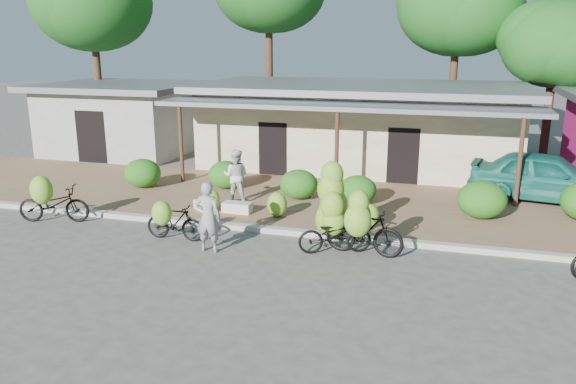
{
  "coord_description": "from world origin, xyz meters",
  "views": [
    {
      "loc": [
        3.47,
        -11.69,
        5.04
      ],
      "look_at": [
        -0.45,
        1.92,
        1.2
      ],
      "focal_mm": 35.0,
      "sensor_mm": 36.0,
      "label": 1
    }
  ],
  "objects_px": {
    "tree_center_right": "(454,5)",
    "bike_far_left": "(52,202)",
    "tree_near_right": "(551,42)",
    "tree_back_left": "(89,1)",
    "bike_center": "(333,215)",
    "bike_right": "(363,228)",
    "vendor": "(208,217)",
    "sack_near": "(237,207)",
    "sack_far": "(205,206)",
    "teal_van": "(546,177)",
    "bike_left": "(173,221)",
    "bystander": "(236,176)"
  },
  "relations": [
    {
      "from": "tree_center_right",
      "to": "tree_back_left",
      "type": "bearing_deg",
      "value": -168.37
    },
    {
      "from": "bike_far_left",
      "to": "sack_far",
      "type": "bearing_deg",
      "value": -77.8
    },
    {
      "from": "bike_far_left",
      "to": "bystander",
      "type": "bearing_deg",
      "value": -69.71
    },
    {
      "from": "tree_center_right",
      "to": "vendor",
      "type": "xyz_separation_m",
      "value": [
        -5.31,
        -16.35,
        -5.73
      ]
    },
    {
      "from": "tree_back_left",
      "to": "bike_left",
      "type": "height_order",
      "value": "tree_back_left"
    },
    {
      "from": "bike_far_left",
      "to": "bike_center",
      "type": "relative_size",
      "value": 0.97
    },
    {
      "from": "bike_far_left",
      "to": "bike_right",
      "type": "distance_m",
      "value": 8.86
    },
    {
      "from": "bike_left",
      "to": "bystander",
      "type": "relative_size",
      "value": 0.96
    },
    {
      "from": "sack_far",
      "to": "bystander",
      "type": "height_order",
      "value": "bystander"
    },
    {
      "from": "bike_right",
      "to": "bystander",
      "type": "height_order",
      "value": "bystander"
    },
    {
      "from": "bike_left",
      "to": "teal_van",
      "type": "relative_size",
      "value": 0.35
    },
    {
      "from": "bike_center",
      "to": "bike_right",
      "type": "bearing_deg",
      "value": -133.89
    },
    {
      "from": "tree_center_right",
      "to": "bike_far_left",
      "type": "distance_m",
      "value": 19.66
    },
    {
      "from": "bike_center",
      "to": "tree_center_right",
      "type": "bearing_deg",
      "value": -30.5
    },
    {
      "from": "bike_left",
      "to": "teal_van",
      "type": "xyz_separation_m",
      "value": [
        9.7,
        6.32,
        0.35
      ]
    },
    {
      "from": "tree_center_right",
      "to": "bike_left",
      "type": "bearing_deg",
      "value": -112.15
    },
    {
      "from": "bike_center",
      "to": "bike_right",
      "type": "height_order",
      "value": "bike_center"
    },
    {
      "from": "bike_left",
      "to": "sack_far",
      "type": "xyz_separation_m",
      "value": [
        -0.19,
        2.38,
        -0.29
      ]
    },
    {
      "from": "sack_near",
      "to": "sack_far",
      "type": "xyz_separation_m",
      "value": [
        -1.0,
        -0.07,
        -0.01
      ]
    },
    {
      "from": "tree_back_left",
      "to": "sack_far",
      "type": "bearing_deg",
      "value": -44.24
    },
    {
      "from": "bike_center",
      "to": "teal_van",
      "type": "height_order",
      "value": "bike_center"
    },
    {
      "from": "vendor",
      "to": "bystander",
      "type": "bearing_deg",
      "value": -80.18
    },
    {
      "from": "bike_left",
      "to": "bike_center",
      "type": "height_order",
      "value": "bike_center"
    },
    {
      "from": "tree_back_left",
      "to": "teal_van",
      "type": "height_order",
      "value": "tree_back_left"
    },
    {
      "from": "sack_far",
      "to": "bystander",
      "type": "xyz_separation_m",
      "value": [
        0.56,
        1.14,
        0.7
      ]
    },
    {
      "from": "tree_near_right",
      "to": "sack_far",
      "type": "relative_size",
      "value": 8.91
    },
    {
      "from": "tree_back_left",
      "to": "tree_center_right",
      "type": "xyz_separation_m",
      "value": [
        17.0,
        3.5,
        -0.28
      ]
    },
    {
      "from": "bike_left",
      "to": "vendor",
      "type": "height_order",
      "value": "vendor"
    },
    {
      "from": "tree_center_right",
      "to": "tree_near_right",
      "type": "xyz_separation_m",
      "value": [
        4.0,
        -2.0,
        -1.64
      ]
    },
    {
      "from": "sack_far",
      "to": "bike_center",
      "type": "bearing_deg",
      "value": -22.74
    },
    {
      "from": "tree_center_right",
      "to": "bike_right",
      "type": "relative_size",
      "value": 4.43
    },
    {
      "from": "bike_left",
      "to": "bike_center",
      "type": "xyz_separation_m",
      "value": [
        4.06,
        0.6,
        0.31
      ]
    },
    {
      "from": "tree_back_left",
      "to": "tree_center_right",
      "type": "distance_m",
      "value": 17.36
    },
    {
      "from": "tree_center_right",
      "to": "sack_far",
      "type": "distance_m",
      "value": 16.39
    },
    {
      "from": "sack_far",
      "to": "vendor",
      "type": "xyz_separation_m",
      "value": [
        1.36,
        -2.79,
        0.63
      ]
    },
    {
      "from": "bike_center",
      "to": "bike_right",
      "type": "relative_size",
      "value": 1.11
    },
    {
      "from": "tree_center_right",
      "to": "tree_near_right",
      "type": "relative_size",
      "value": 1.31
    },
    {
      "from": "bike_far_left",
      "to": "sack_far",
      "type": "height_order",
      "value": "bike_far_left"
    },
    {
      "from": "tree_center_right",
      "to": "tree_near_right",
      "type": "bearing_deg",
      "value": -26.57
    },
    {
      "from": "tree_near_right",
      "to": "bike_left",
      "type": "bearing_deg",
      "value": -126.96
    },
    {
      "from": "tree_back_left",
      "to": "bystander",
      "type": "height_order",
      "value": "tree_back_left"
    },
    {
      "from": "bike_far_left",
      "to": "bystander",
      "type": "xyz_separation_m",
      "value": [
        4.37,
        3.1,
        0.34
      ]
    },
    {
      "from": "sack_far",
      "to": "tree_back_left",
      "type": "bearing_deg",
      "value": 135.76
    },
    {
      "from": "tree_near_right",
      "to": "bike_right",
      "type": "xyz_separation_m",
      "value": [
        -5.63,
        -13.66,
        -4.25
      ]
    },
    {
      "from": "teal_van",
      "to": "vendor",
      "type": "bearing_deg",
      "value": 138.19
    },
    {
      "from": "bike_left",
      "to": "sack_far",
      "type": "bearing_deg",
      "value": 4.52
    },
    {
      "from": "bike_far_left",
      "to": "bike_left",
      "type": "distance_m",
      "value": 4.02
    },
    {
      "from": "sack_near",
      "to": "teal_van",
      "type": "distance_m",
      "value": 9.71
    },
    {
      "from": "bike_far_left",
      "to": "sack_near",
      "type": "distance_m",
      "value": 5.23
    },
    {
      "from": "tree_center_right",
      "to": "bike_left",
      "type": "height_order",
      "value": "tree_center_right"
    }
  ]
}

